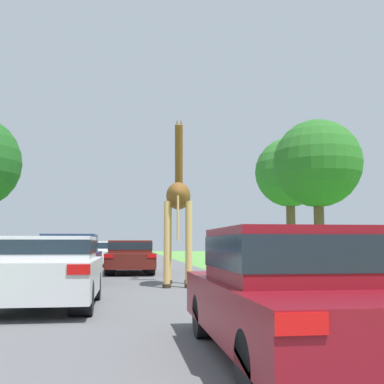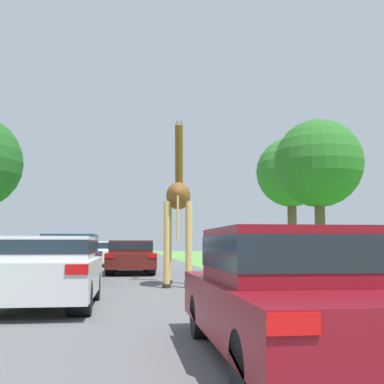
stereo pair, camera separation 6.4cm
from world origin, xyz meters
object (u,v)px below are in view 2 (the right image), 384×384
object	(u,v)px
car_queue_right	(104,253)
car_queue_left	(70,257)
giraffe_near_road	(178,201)
car_verge_right	(45,270)
car_far_ahead	(131,256)
tree_mid_field	(291,173)
car_lead_maroon	(296,289)
tree_left_edge	(318,164)

from	to	relation	value
car_queue_right	car_queue_left	distance (m)	11.67
giraffe_near_road	car_verge_right	size ratio (longest dim) A/B	1.34
car_far_ahead	tree_mid_field	size ratio (longest dim) A/B	0.54
car_queue_left	car_verge_right	xyz separation A→B (m)	(0.25, -6.28, -0.08)
car_lead_maroon	car_verge_right	bearing A→B (deg)	126.52
tree_left_edge	tree_mid_field	world-z (taller)	tree_mid_field
car_verge_right	tree_mid_field	bearing A→B (deg)	60.19
car_verge_right	car_lead_maroon	bearing A→B (deg)	-53.48
car_lead_maroon	tree_mid_field	bearing A→B (deg)	70.77
giraffe_near_road	car_far_ahead	distance (m)	6.58
car_queue_right	tree_mid_field	bearing A→B (deg)	20.24
giraffe_near_road	car_lead_maroon	bearing A→B (deg)	-81.09
car_queue_left	tree_left_edge	xyz separation A→B (m)	(11.30, 6.79, 4.41)
tree_left_edge	tree_mid_field	distance (m)	9.78
car_queue_right	car_queue_left	world-z (taller)	car_queue_left
car_lead_maroon	car_verge_right	xyz separation A→B (m)	(-3.44, 4.65, -0.01)
car_lead_maroon	car_far_ahead	distance (m)	15.61
car_lead_maroon	car_verge_right	world-z (taller)	car_lead_maroon
car_far_ahead	tree_left_edge	bearing A→B (deg)	13.31
giraffe_near_road	car_queue_left	xyz separation A→B (m)	(-3.35, 1.60, -1.70)
car_queue_left	tree_mid_field	xyz separation A→B (m)	(13.20, 16.34, 5.39)
car_lead_maroon	car_far_ahead	bearing A→B (deg)	96.36
car_lead_maroon	car_queue_right	distance (m)	22.81
car_verge_right	tree_left_edge	bearing A→B (deg)	49.78
car_lead_maroon	car_queue_left	bearing A→B (deg)	108.66
car_lead_maroon	car_queue_left	size ratio (longest dim) A/B	1.03
tree_mid_field	giraffe_near_road	bearing A→B (deg)	-118.78
tree_mid_field	car_verge_right	bearing A→B (deg)	-119.81
car_queue_right	giraffe_near_road	bearing A→B (deg)	-77.91
car_queue_left	car_far_ahead	xyz separation A→B (m)	(1.96, 4.58, -0.08)
giraffe_near_road	tree_mid_field	xyz separation A→B (m)	(9.85, 17.94, 3.68)
car_far_ahead	car_verge_right	world-z (taller)	car_verge_right
giraffe_near_road	car_lead_maroon	distance (m)	9.50
giraffe_near_road	car_verge_right	distance (m)	5.89
giraffe_near_road	car_queue_left	size ratio (longest dim) A/B	1.28
giraffe_near_road	car_far_ahead	world-z (taller)	giraffe_near_road
car_lead_maroon	tree_left_edge	bearing A→B (deg)	66.76
car_verge_right	tree_mid_field	size ratio (longest dim) A/B	0.46
car_verge_right	tree_mid_field	xyz separation A→B (m)	(12.96, 22.62, 5.47)
car_queue_right	car_verge_right	distance (m)	17.94
car_far_ahead	giraffe_near_road	bearing A→B (deg)	-77.32
giraffe_near_road	car_queue_right	world-z (taller)	giraffe_near_road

